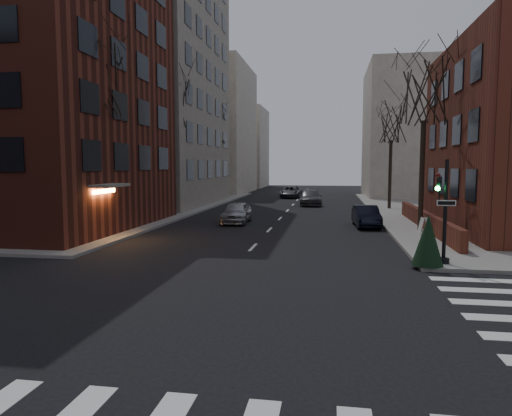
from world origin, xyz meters
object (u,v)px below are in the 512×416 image
Objects in this scene: tree_right_b at (391,123)px; car_lane_gray at (310,198)px; traffic_signal at (443,218)px; tree_left_b at (173,102)px; tree_left_a at (98,80)px; car_lane_far at (291,192)px; streetlamp_far at (226,163)px; evergreen_shrub at (428,240)px; parked_sedan at (366,216)px; streetlamp_near at (163,161)px; tree_left_c at (216,128)px; tree_right_a at (425,92)px; sandwich_board at (424,226)px; car_lane_silver at (236,212)px.

tree_right_b is 1.79× the size of car_lane_gray.
traffic_signal is 0.37× the size of tree_left_b.
car_lane_far is (7.77, 31.76, -7.78)m from tree_left_a.
streetlamp_far is (-17.00, 10.00, -3.35)m from tree_right_b.
evergreen_shrub is (15.50, -33.50, -3.12)m from streetlamp_far.
parked_sedan is at bearing -21.05° from tree_left_b.
streetlamp_near is (-17.00, -10.00, -3.35)m from tree_right_b.
streetlamp_near reaches higher than car_lane_gray.
streetlamp_near is 25.07m from car_lane_far.
tree_right_b reaches higher than evergreen_shrub.
car_lane_gray is at bearing -32.27° from streetlamp_far.
tree_left_a is 28.32m from streetlamp_far.
car_lane_gray is 2.66× the size of evergreen_shrub.
tree_left_c and tree_right_a have the same top height.
tree_right_a is 1.55× the size of streetlamp_far.
tree_left_a is 2.49× the size of parked_sedan.
tree_right_b is at bearing 72.32° from parked_sedan.
traffic_signal is at bearing -74.42° from car_lane_far.
streetlamp_near is at bearing 155.94° from sandwich_board.
tree_left_c is 28.17m from tree_right_a.
evergreen_shrub is at bearing -82.05° from car_lane_gray.
evergreen_shrub is (16.10, -31.50, -6.91)m from tree_left_c.
tree_left_b is 11.29× the size of sandwich_board.
evergreen_shrub reaches higher than car_lane_gray.
tree_left_c is 5.04× the size of evergreen_shrub.
tree_left_c reaches higher than tree_right_b.
tree_right_b is at bearing 83.87° from sandwich_board.
car_lane_silver is 15.40m from car_lane_gray.
tree_left_a is 1.12× the size of tree_right_b.
tree_left_a is 1.06× the size of tree_right_a.
car_lane_gray is (-7.06, 3.72, -6.84)m from tree_right_b.
tree_right_a is 5.04× the size of evergreen_shrub.
tree_left_b reaches higher than tree_right_b.
tree_right_a is 17.87m from streetlamp_near.
tree_left_a is 26.00m from tree_left_c.
evergreen_shrub is at bearing -18.86° from tree_left_a.
tree_right_b is 1.46× the size of streetlamp_far.
sandwich_board is at bearing -90.27° from tree_right_b.
tree_left_c is at bearing 118.36° from traffic_signal.
streetlamp_far is at bearing 119.25° from parked_sedan.
tree_right_a is 8.23m from parked_sedan.
tree_right_b is 1.46× the size of streetlamp_near.
car_lane_far is 2.58× the size of evergreen_shrub.
streetlamp_near is at bearing 138.95° from evergreen_shrub.
sandwich_board is (-0.07, -15.57, -6.96)m from tree_right_b.
parked_sedan reaches higher than sandwich_board.
traffic_signal is 10.92m from tree_right_a.
streetlamp_far is (-16.14, 33.01, 2.33)m from traffic_signal.
tree_right_b is at bearing -31.39° from car_lane_gray.
tree_right_b reaches higher than car_lane_silver.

